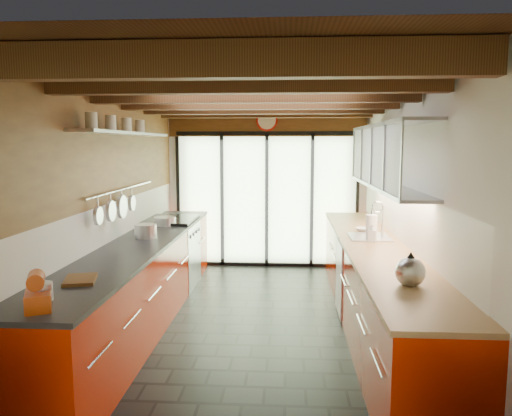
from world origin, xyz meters
name	(u,v)px	position (x,y,z in m)	size (l,w,h in m)	color
ground	(256,325)	(0.00, 0.00, 0.00)	(5.50, 5.50, 0.00)	black
room_shell	(256,175)	(0.00, 0.00, 1.65)	(5.50, 5.50, 5.50)	silver
ceiling_beams	(258,101)	(0.00, 0.38, 2.46)	(3.14, 5.06, 4.90)	#593316
glass_door	(267,164)	(0.00, 2.69, 1.66)	(2.95, 0.10, 2.90)	#C6EAAD
left_counter	(141,282)	(-1.28, 0.00, 0.46)	(0.68, 5.00, 0.92)	#B41A00
range_stove	(172,253)	(-1.28, 1.45, 0.47)	(0.66, 0.90, 0.97)	silver
right_counter	(374,286)	(1.27, 0.00, 0.46)	(0.68, 5.00, 0.92)	#B41A00
sink_assembly	(370,234)	(1.29, 0.40, 0.96)	(0.45, 0.52, 0.43)	silver
upper_cabinets_right	(387,156)	(1.43, 0.30, 1.85)	(0.34, 3.00, 3.00)	silver
left_wall_fixtures	(124,153)	(-1.47, 0.14, 1.88)	(0.28, 2.60, 0.96)	silver
stand_mixer	(39,294)	(-1.27, -2.24, 1.02)	(0.26, 0.32, 0.25)	#C5420F
pot_large	(146,231)	(-1.27, 0.20, 1.00)	(0.25, 0.25, 0.16)	silver
pot_small	(165,221)	(-1.27, 1.10, 0.97)	(0.29, 0.29, 0.11)	silver
cutting_board	(80,280)	(-1.27, -1.60, 0.93)	(0.23, 0.32, 0.03)	brown
kettle	(410,270)	(1.27, -1.54, 1.04)	(0.27, 0.30, 0.27)	silver
paper_towel	(371,228)	(1.27, 0.25, 1.06)	(0.16, 0.16, 0.34)	white
soap_bottle	(373,233)	(1.27, 0.16, 1.02)	(0.09, 0.09, 0.19)	silver
bowl	(364,230)	(1.27, 0.78, 0.94)	(0.19, 0.19, 0.05)	silver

